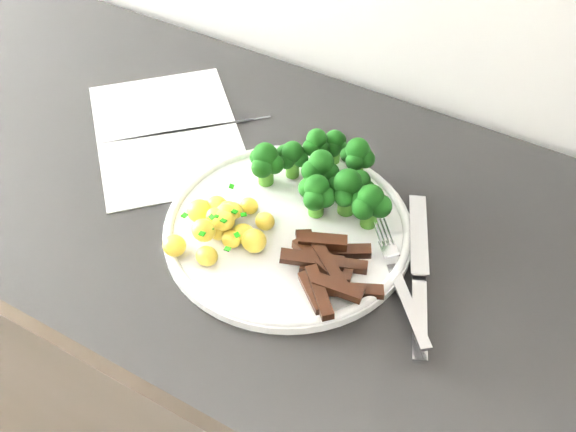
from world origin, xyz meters
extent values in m
cube|color=black|center=(0.07, 1.69, 0.44)|extent=(2.36, 0.59, 0.88)
cube|color=white|center=(-0.11, 1.73, 0.89)|extent=(0.35, 0.34, 0.00)
cube|color=slate|center=(-0.05, 1.79, 0.89)|extent=(0.10, 0.10, 0.00)
cube|color=slate|center=(-0.07, 1.78, 0.89)|extent=(0.09, 0.10, 0.00)
cube|color=slate|center=(-0.08, 1.76, 0.89)|extent=(0.09, 0.09, 0.00)
cube|color=slate|center=(-0.10, 1.75, 0.89)|extent=(0.09, 0.09, 0.00)
cube|color=slate|center=(-0.11, 1.73, 0.89)|extent=(0.08, 0.09, 0.00)
cube|color=slate|center=(-0.13, 1.72, 0.89)|extent=(0.08, 0.08, 0.00)
cube|color=slate|center=(-0.14, 1.70, 0.89)|extent=(0.08, 0.08, 0.00)
cylinder|color=white|center=(0.14, 1.65, 0.89)|extent=(0.31, 0.31, 0.01)
torus|color=white|center=(0.14, 1.65, 0.90)|extent=(0.31, 0.31, 0.01)
cylinder|color=#316718|center=(0.15, 1.72, 0.92)|extent=(0.02, 0.02, 0.03)
sphere|color=black|center=(0.16, 1.72, 0.94)|extent=(0.02, 0.02, 0.02)
sphere|color=black|center=(0.14, 1.73, 0.94)|extent=(0.03, 0.03, 0.03)
sphere|color=black|center=(0.14, 1.71, 0.94)|extent=(0.03, 0.03, 0.03)
sphere|color=black|center=(0.15, 1.72, 0.95)|extent=(0.03, 0.03, 0.03)
cylinder|color=#316718|center=(0.20, 1.73, 0.91)|extent=(0.02, 0.02, 0.02)
sphere|color=black|center=(0.21, 1.73, 0.93)|extent=(0.02, 0.02, 0.02)
sphere|color=black|center=(0.19, 1.74, 0.93)|extent=(0.02, 0.02, 0.02)
sphere|color=black|center=(0.19, 1.72, 0.93)|extent=(0.02, 0.02, 0.02)
sphere|color=black|center=(0.20, 1.73, 0.94)|extent=(0.03, 0.03, 0.03)
cylinder|color=#316718|center=(0.10, 1.74, 0.91)|extent=(0.02, 0.02, 0.02)
sphere|color=black|center=(0.11, 1.74, 0.93)|extent=(0.02, 0.02, 0.02)
sphere|color=black|center=(0.10, 1.75, 0.93)|extent=(0.02, 0.02, 0.02)
sphere|color=black|center=(0.08, 1.74, 0.93)|extent=(0.03, 0.03, 0.03)
sphere|color=black|center=(0.09, 1.73, 0.93)|extent=(0.02, 0.02, 0.02)
sphere|color=black|center=(0.10, 1.74, 0.94)|extent=(0.03, 0.03, 0.03)
cylinder|color=#316718|center=(0.17, 1.77, 0.92)|extent=(0.02, 0.02, 0.03)
sphere|color=black|center=(0.19, 1.77, 0.94)|extent=(0.02, 0.02, 0.02)
sphere|color=black|center=(0.18, 1.78, 0.94)|extent=(0.02, 0.02, 0.02)
sphere|color=black|center=(0.16, 1.76, 0.94)|extent=(0.02, 0.02, 0.02)
sphere|color=black|center=(0.18, 1.76, 0.94)|extent=(0.02, 0.02, 0.02)
sphere|color=black|center=(0.17, 1.77, 0.95)|extent=(0.03, 0.03, 0.03)
cylinder|color=#316718|center=(0.11, 1.77, 0.92)|extent=(0.02, 0.02, 0.02)
sphere|color=black|center=(0.12, 1.76, 0.94)|extent=(0.02, 0.02, 0.02)
sphere|color=black|center=(0.11, 1.77, 0.94)|extent=(0.02, 0.02, 0.02)
sphere|color=black|center=(0.11, 1.76, 0.94)|extent=(0.02, 0.02, 0.02)
sphere|color=black|center=(0.11, 1.77, 0.95)|extent=(0.03, 0.03, 0.03)
cylinder|color=#316718|center=(0.22, 1.70, 0.91)|extent=(0.02, 0.02, 0.03)
sphere|color=black|center=(0.24, 1.71, 0.93)|extent=(0.03, 0.03, 0.03)
sphere|color=black|center=(0.22, 1.72, 0.93)|extent=(0.02, 0.02, 0.02)
sphere|color=black|center=(0.21, 1.70, 0.93)|extent=(0.03, 0.03, 0.03)
sphere|color=black|center=(0.22, 1.69, 0.93)|extent=(0.03, 0.03, 0.03)
sphere|color=black|center=(0.22, 1.70, 0.94)|extent=(0.03, 0.03, 0.03)
cylinder|color=#316718|center=(0.07, 1.71, 0.91)|extent=(0.02, 0.02, 0.03)
sphere|color=black|center=(0.08, 1.71, 0.93)|extent=(0.03, 0.03, 0.03)
sphere|color=black|center=(0.07, 1.72, 0.93)|extent=(0.03, 0.03, 0.03)
sphere|color=black|center=(0.06, 1.71, 0.93)|extent=(0.02, 0.02, 0.02)
sphere|color=black|center=(0.07, 1.69, 0.93)|extent=(0.03, 0.03, 0.03)
sphere|color=black|center=(0.07, 1.71, 0.94)|extent=(0.03, 0.03, 0.03)
cylinder|color=#316718|center=(0.16, 1.69, 0.91)|extent=(0.02, 0.02, 0.03)
sphere|color=black|center=(0.17, 1.69, 0.93)|extent=(0.03, 0.03, 0.03)
sphere|color=black|center=(0.16, 1.70, 0.93)|extent=(0.02, 0.02, 0.02)
sphere|color=black|center=(0.15, 1.69, 0.93)|extent=(0.03, 0.03, 0.03)
sphere|color=black|center=(0.16, 1.68, 0.93)|extent=(0.03, 0.03, 0.03)
sphere|color=black|center=(0.16, 1.69, 0.94)|extent=(0.03, 0.03, 0.03)
cylinder|color=#316718|center=(0.19, 1.71, 0.91)|extent=(0.02, 0.02, 0.03)
sphere|color=black|center=(0.20, 1.71, 0.93)|extent=(0.02, 0.02, 0.02)
sphere|color=black|center=(0.19, 1.72, 0.94)|extent=(0.03, 0.03, 0.03)
sphere|color=black|center=(0.17, 1.71, 0.93)|extent=(0.03, 0.03, 0.03)
sphere|color=black|center=(0.19, 1.70, 0.93)|extent=(0.03, 0.03, 0.03)
sphere|color=black|center=(0.19, 1.71, 0.95)|extent=(0.04, 0.04, 0.04)
cylinder|color=#316718|center=(0.13, 1.79, 0.91)|extent=(0.02, 0.02, 0.02)
sphere|color=black|center=(0.14, 1.79, 0.92)|extent=(0.02, 0.02, 0.02)
sphere|color=black|center=(0.13, 1.80, 0.93)|extent=(0.02, 0.02, 0.02)
sphere|color=black|center=(0.12, 1.79, 0.93)|extent=(0.02, 0.02, 0.02)
sphere|color=black|center=(0.13, 1.78, 0.93)|extent=(0.02, 0.02, 0.02)
sphere|color=black|center=(0.13, 1.79, 0.93)|extent=(0.03, 0.03, 0.03)
ellipsoid|color=gold|center=(0.07, 1.60, 0.91)|extent=(0.03, 0.03, 0.03)
ellipsoid|color=gold|center=(0.04, 1.54, 0.91)|extent=(0.03, 0.03, 0.03)
ellipsoid|color=gold|center=(0.06, 1.63, 0.91)|extent=(0.03, 0.02, 0.02)
ellipsoid|color=gold|center=(0.07, 1.60, 0.91)|extent=(0.03, 0.03, 0.03)
ellipsoid|color=gold|center=(0.11, 1.64, 0.91)|extent=(0.03, 0.02, 0.02)
ellipsoid|color=gold|center=(0.10, 1.60, 0.91)|extent=(0.03, 0.03, 0.02)
ellipsoid|color=gold|center=(0.09, 1.59, 0.91)|extent=(0.03, 0.02, 0.02)
ellipsoid|color=gold|center=(0.07, 1.59, 0.91)|extent=(0.03, 0.02, 0.02)
ellipsoid|color=gold|center=(0.05, 1.63, 0.91)|extent=(0.03, 0.03, 0.02)
ellipsoid|color=gold|center=(0.07, 1.63, 0.91)|extent=(0.03, 0.03, 0.03)
ellipsoid|color=gold|center=(0.04, 1.62, 0.91)|extent=(0.02, 0.02, 0.02)
ellipsoid|color=gold|center=(0.08, 1.65, 0.91)|extent=(0.02, 0.02, 0.02)
ellipsoid|color=gold|center=(0.08, 1.62, 0.92)|extent=(0.03, 0.02, 0.02)
ellipsoid|color=gold|center=(0.08, 1.60, 0.92)|extent=(0.02, 0.02, 0.02)
ellipsoid|color=gold|center=(0.04, 1.61, 0.91)|extent=(0.03, 0.03, 0.03)
ellipsoid|color=gold|center=(0.09, 1.55, 0.91)|extent=(0.03, 0.03, 0.02)
ellipsoid|color=gold|center=(0.05, 1.62, 0.91)|extent=(0.03, 0.02, 0.02)
ellipsoid|color=gold|center=(0.07, 1.60, 0.92)|extent=(0.02, 0.02, 0.02)
ellipsoid|color=gold|center=(0.08, 1.60, 0.92)|extent=(0.03, 0.03, 0.02)
ellipsoid|color=gold|center=(0.12, 1.60, 0.91)|extent=(0.03, 0.03, 0.03)
ellipsoid|color=gold|center=(0.08, 1.60, 0.92)|extent=(0.03, 0.02, 0.02)
ellipsoid|color=gold|center=(0.08, 1.61, 0.92)|extent=(0.03, 0.03, 0.02)
ellipsoid|color=gold|center=(0.07, 1.57, 0.92)|extent=(0.03, 0.03, 0.03)
cube|color=#0C6B04|center=(0.07, 1.59, 0.93)|extent=(0.01, 0.01, 0.00)
cube|color=#0C6B04|center=(0.07, 1.59, 0.93)|extent=(0.01, 0.01, 0.00)
cube|color=#0C6B04|center=(0.11, 1.59, 0.92)|extent=(0.01, 0.01, 0.00)
cube|color=#0C6B04|center=(0.09, 1.61, 0.93)|extent=(0.01, 0.01, 0.00)
cube|color=#0C6B04|center=(0.07, 1.59, 0.93)|extent=(0.01, 0.01, 0.00)
cube|color=#0C6B04|center=(0.11, 1.56, 0.92)|extent=(0.01, 0.01, 0.00)
cube|color=#0C6B04|center=(0.04, 1.58, 0.93)|extent=(0.01, 0.01, 0.00)
cube|color=#0C6B04|center=(0.10, 1.62, 0.92)|extent=(0.01, 0.01, 0.00)
cube|color=#0C6B04|center=(0.06, 1.64, 0.93)|extent=(0.01, 0.01, 0.00)
cube|color=#0C6B04|center=(0.08, 1.57, 0.93)|extent=(0.01, 0.01, 0.00)
cube|color=#0C6B04|center=(0.08, 1.56, 0.93)|extent=(0.01, 0.01, 0.00)
cube|color=#0C6B04|center=(0.08, 1.62, 0.92)|extent=(0.01, 0.01, 0.00)
cube|color=#0C6B04|center=(0.07, 1.57, 0.93)|extent=(0.01, 0.01, 0.00)
cube|color=#0C6B04|center=(0.09, 1.59, 0.93)|extent=(0.01, 0.01, 0.00)
cube|color=black|center=(0.22, 1.61, 0.90)|extent=(0.06, 0.06, 0.01)
cube|color=black|center=(0.18, 1.62, 0.90)|extent=(0.06, 0.07, 0.01)
cube|color=black|center=(0.23, 1.62, 0.90)|extent=(0.06, 0.04, 0.01)
cube|color=black|center=(0.22, 1.61, 0.90)|extent=(0.06, 0.03, 0.01)
cube|color=black|center=(0.22, 1.64, 0.90)|extent=(0.06, 0.04, 0.02)
cube|color=black|center=(0.21, 1.61, 0.90)|extent=(0.06, 0.06, 0.01)
cube|color=black|center=(0.26, 1.60, 0.90)|extent=(0.07, 0.05, 0.01)
cube|color=black|center=(0.22, 1.61, 0.91)|extent=(0.06, 0.05, 0.01)
cube|color=black|center=(0.23, 1.57, 0.91)|extent=(0.06, 0.06, 0.01)
cube|color=black|center=(0.20, 1.64, 0.91)|extent=(0.06, 0.04, 0.02)
cube|color=black|center=(0.24, 1.58, 0.91)|extent=(0.06, 0.03, 0.01)
cube|color=black|center=(0.20, 1.61, 0.91)|extent=(0.07, 0.04, 0.01)
cube|color=black|center=(0.20, 1.61, 0.91)|extent=(0.08, 0.05, 0.02)
cube|color=black|center=(0.22, 1.57, 0.91)|extent=(0.06, 0.05, 0.01)
cube|color=silver|center=(0.32, 1.61, 0.90)|extent=(0.09, 0.11, 0.02)
cube|color=silver|center=(0.27, 1.67, 0.91)|extent=(0.03, 0.03, 0.01)
cylinder|color=silver|center=(0.25, 1.70, 0.91)|extent=(0.03, 0.04, 0.00)
cylinder|color=silver|center=(0.25, 1.69, 0.91)|extent=(0.03, 0.04, 0.00)
cylinder|color=silver|center=(0.25, 1.69, 0.91)|extent=(0.03, 0.04, 0.00)
cylinder|color=silver|center=(0.24, 1.69, 0.91)|extent=(0.03, 0.04, 0.00)
cube|color=silver|center=(0.29, 1.72, 0.90)|extent=(0.08, 0.14, 0.01)
cube|color=silver|center=(0.33, 1.61, 0.89)|extent=(0.06, 0.12, 0.02)
camera|label=1|loc=(0.45, 1.12, 1.55)|focal=44.83mm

